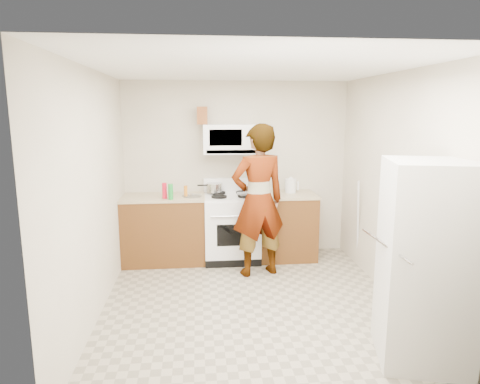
{
  "coord_description": "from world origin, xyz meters",
  "views": [
    {
      "loc": [
        -0.57,
        -4.32,
        2.09
      ],
      "look_at": [
        -0.08,
        0.55,
        1.15
      ],
      "focal_mm": 32.0,
      "sensor_mm": 36.0,
      "label": 1
    }
  ],
  "objects": [
    {
      "name": "floor",
      "position": [
        0.0,
        0.0,
        0.0
      ],
      "size": [
        3.6,
        3.6,
        0.0
      ],
      "primitive_type": "plane",
      "color": "gray",
      "rests_on": "ground"
    },
    {
      "name": "back_wall",
      "position": [
        0.0,
        1.79,
        1.25
      ],
      "size": [
        3.2,
        0.02,
        2.5
      ],
      "primitive_type": "cube",
      "color": "beige",
      "rests_on": "floor"
    },
    {
      "name": "right_wall",
      "position": [
        1.59,
        0.0,
        1.25
      ],
      "size": [
        0.02,
        3.6,
        2.5
      ],
      "primitive_type": "cube",
      "color": "beige",
      "rests_on": "floor"
    },
    {
      "name": "cabinet_left",
      "position": [
        -1.04,
        1.49,
        0.45
      ],
      "size": [
        1.12,
        0.62,
        0.9
      ],
      "primitive_type": "cube",
      "color": "#5C2B15",
      "rests_on": "floor"
    },
    {
      "name": "counter_left",
      "position": [
        -1.04,
        1.49,
        0.92
      ],
      "size": [
        1.14,
        0.64,
        0.03
      ],
      "primitive_type": "cube",
      "color": "tan",
      "rests_on": "cabinet_left"
    },
    {
      "name": "cabinet_right",
      "position": [
        0.68,
        1.49,
        0.45
      ],
      "size": [
        0.8,
        0.62,
        0.9
      ],
      "primitive_type": "cube",
      "color": "#5C2B15",
      "rests_on": "floor"
    },
    {
      "name": "counter_right",
      "position": [
        0.68,
        1.49,
        0.92
      ],
      "size": [
        0.82,
        0.64,
        0.03
      ],
      "primitive_type": "cube",
      "color": "tan",
      "rests_on": "cabinet_right"
    },
    {
      "name": "gas_range",
      "position": [
        -0.1,
        1.48,
        0.49
      ],
      "size": [
        0.76,
        0.65,
        1.13
      ],
      "color": "white",
      "rests_on": "floor"
    },
    {
      "name": "microwave",
      "position": [
        -0.1,
        1.61,
        1.7
      ],
      "size": [
        0.76,
        0.38,
        0.4
      ],
      "primitive_type": "cube",
      "color": "white",
      "rests_on": "back_wall"
    },
    {
      "name": "person",
      "position": [
        0.19,
        0.9,
        0.97
      ],
      "size": [
        0.8,
        0.63,
        1.93
      ],
      "primitive_type": "imported",
      "rotation": [
        0.0,
        0.0,
        3.4
      ],
      "color": "tan",
      "rests_on": "floor"
    },
    {
      "name": "fridge",
      "position": [
        1.3,
        -1.14,
        0.85
      ],
      "size": [
        0.85,
        0.85,
        1.7
      ],
      "primitive_type": "cube",
      "rotation": [
        0.0,
        0.0,
        -0.25
      ],
      "color": "beige",
      "rests_on": "floor"
    },
    {
      "name": "kettle",
      "position": [
        0.75,
        1.57,
        1.03
      ],
      "size": [
        0.19,
        0.19,
        0.19
      ],
      "primitive_type": "cylinder",
      "rotation": [
        0.0,
        0.0,
        0.19
      ],
      "color": "silver",
      "rests_on": "counter_right"
    },
    {
      "name": "jug",
      "position": [
        -0.48,
        1.62,
        2.02
      ],
      "size": [
        0.15,
        0.15,
        0.24
      ],
      "primitive_type": "cube",
      "rotation": [
        0.0,
        0.0,
        -0.07
      ],
      "color": "brown",
      "rests_on": "microwave"
    },
    {
      "name": "saucepan",
      "position": [
        -0.33,
        1.62,
        1.01
      ],
      "size": [
        0.27,
        0.27,
        0.12
      ],
      "primitive_type": "cylinder",
      "rotation": [
        0.0,
        0.0,
        -0.26
      ],
      "color": "#AEAFB2",
      "rests_on": "gas_range"
    },
    {
      "name": "tray",
      "position": [
        0.11,
        1.4,
        0.96
      ],
      "size": [
        0.28,
        0.21,
        0.05
      ],
      "primitive_type": "cube",
      "rotation": [
        0.0,
        0.0,
        0.22
      ],
      "color": "white",
      "rests_on": "gas_range"
    },
    {
      "name": "bottle_spray",
      "position": [
        -1.01,
        1.33,
        1.04
      ],
      "size": [
        0.08,
        0.08,
        0.21
      ],
      "primitive_type": "cylinder",
      "rotation": [
        0.0,
        0.0,
        -0.28
      ],
      "color": "red",
      "rests_on": "counter_left"
    },
    {
      "name": "bottle_hot_sauce",
      "position": [
        -0.73,
        1.44,
        1.01
      ],
      "size": [
        0.05,
        0.05,
        0.15
      ],
      "primitive_type": "cylinder",
      "rotation": [
        0.0,
        0.0,
        0.12
      ],
      "color": "orange",
      "rests_on": "counter_left"
    },
    {
      "name": "bottle_green_cap",
      "position": [
        -0.92,
        1.26,
        1.04
      ],
      "size": [
        0.08,
        0.08,
        0.21
      ],
      "primitive_type": "cylinder",
      "rotation": [
        0.0,
        0.0,
        0.35
      ],
      "color": "#198A2D",
      "rests_on": "counter_left"
    },
    {
      "name": "pot_lid",
      "position": [
        -0.65,
        1.44,
        0.94
      ],
      "size": [
        0.35,
        0.35,
        0.01
      ],
      "primitive_type": "cylinder",
      "rotation": [
        0.0,
        0.0,
        -0.33
      ],
      "color": "silver",
      "rests_on": "counter_left"
    },
    {
      "name": "broom",
      "position": [
        1.57,
        1.06,
        0.6
      ],
      "size": [
        0.15,
        0.23,
        1.18
      ],
      "primitive_type": "cylinder",
      "rotation": [
        0.14,
        -0.14,
        0.24
      ],
      "color": "silver",
      "rests_on": "floor"
    }
  ]
}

